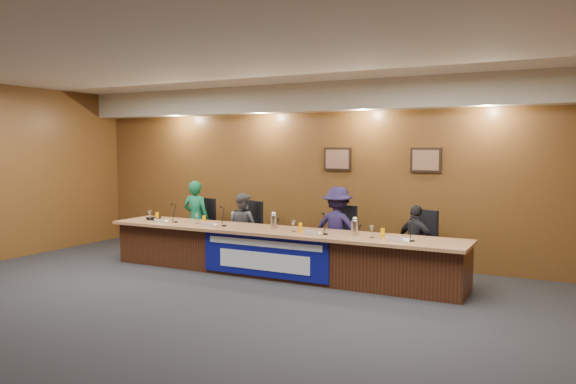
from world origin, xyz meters
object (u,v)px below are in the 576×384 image
object	(u,v)px
banner	(264,256)
panelist_a	(196,218)
office_chair_b	(246,234)
carafe_right	(355,228)
office_chair_a	(199,230)
office_chair_d	(417,248)
carafe_mid	(274,222)
panelist_b	(243,227)
panelist_c	(338,229)
office_chair_c	(340,242)
panelist_d	(416,243)
speakerphone	(155,219)
dais_body	(277,254)

from	to	relation	value
banner	panelist_a	size ratio (longest dim) A/B	1.53
office_chair_b	carafe_right	world-z (taller)	carafe_right
banner	office_chair_a	world-z (taller)	banner
office_chair_b	office_chair_d	xyz separation A→B (m)	(3.18, 0.00, 0.00)
carafe_mid	panelist_b	bearing A→B (deg)	145.77
panelist_c	carafe_right	size ratio (longest dim) A/B	6.24
banner	panelist_c	distance (m)	1.41
panelist_a	office_chair_b	bearing A→B (deg)	179.55
panelist_a	office_chair_b	xyz separation A→B (m)	(1.04, 0.10, -0.24)
office_chair_a	office_chair_c	bearing A→B (deg)	6.87
panelist_d	office_chair_d	bearing A→B (deg)	-68.47
panelist_d	banner	bearing A→B (deg)	50.28
panelist_c	panelist_d	world-z (taller)	panelist_c
office_chair_d	speakerphone	bearing A→B (deg)	-146.62
dais_body	office_chair_a	world-z (taller)	dais_body
dais_body	speakerphone	bearing A→B (deg)	-179.32
dais_body	office_chair_a	bearing A→B (deg)	159.00
dais_body	office_chair_d	size ratio (longest dim) A/B	12.50
carafe_mid	panelist_a	bearing A→B (deg)	161.14
office_chair_a	office_chair_d	distance (m)	4.23
panelist_b	office_chair_b	bearing A→B (deg)	-77.82
speakerphone	carafe_mid	bearing A→B (deg)	0.90
carafe_right	panelist_b	bearing A→B (deg)	162.56
office_chair_a	panelist_a	bearing A→B (deg)	-83.13
office_chair_d	carafe_right	xyz separation A→B (m)	(-0.71, -0.88, 0.38)
panelist_b	office_chair_c	bearing A→B (deg)	-164.75
dais_body	panelist_d	distance (m)	2.21
panelist_b	office_chair_a	distance (m)	1.06
office_chair_b	office_chair_c	size ratio (longest dim) A/B	1.00
panelist_b	panelist_c	xyz separation A→B (m)	(1.87, 0.00, 0.09)
dais_body	carafe_right	size ratio (longest dim) A/B	26.49
panelist_c	carafe_mid	distance (m)	1.09
panelist_c	office_chair_a	xyz separation A→B (m)	(-2.91, 0.10, -0.23)
office_chair_d	banner	bearing A→B (deg)	-126.36
panelist_c	office_chair_c	xyz separation A→B (m)	(-0.00, 0.10, -0.23)
office_chair_d	panelist_d	bearing A→B (deg)	-67.19
office_chair_c	carafe_mid	bearing A→B (deg)	-132.81
panelist_d	office_chair_d	world-z (taller)	panelist_d
panelist_c	speakerphone	distance (m)	3.35
panelist_c	office_chair_d	bearing A→B (deg)	-174.90
banner	office_chair_c	xyz separation A→B (m)	(0.76, 1.24, 0.10)
panelist_a	office_chair_b	distance (m)	1.08
panelist_a	panelist_b	distance (m)	1.05
office_chair_d	panelist_b	bearing A→B (deg)	-155.39
panelist_a	panelist_d	bearing A→B (deg)	174.08
dais_body	panelist_d	world-z (taller)	panelist_d
dais_body	office_chair_b	world-z (taller)	dais_body
carafe_right	panelist_c	bearing A→B (deg)	127.84
banner	panelist_b	bearing A→B (deg)	134.12
panelist_c	office_chair_b	xyz separation A→B (m)	(-1.87, 0.10, -0.23)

